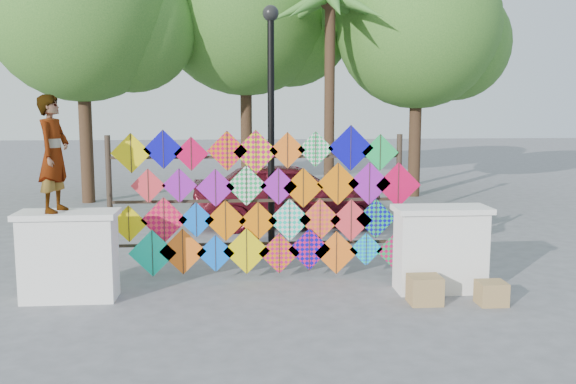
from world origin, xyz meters
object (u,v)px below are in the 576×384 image
object	(u,v)px
kite_rack	(266,205)
sedan	(287,194)
vendor_woman	(54,154)
lamppost	(271,109)

from	to	relation	value
kite_rack	sedan	world-z (taller)	kite_rack
vendor_woman	lamppost	bearing A→B (deg)	-43.63
sedan	lamppost	xyz separation A→B (m)	(-0.53, -3.08, 1.95)
lamppost	vendor_woman	bearing A→B (deg)	-144.99
kite_rack	sedan	distance (m)	4.43
kite_rack	lamppost	bearing A→B (deg)	82.99
vendor_woman	sedan	world-z (taller)	vendor_woman
kite_rack	vendor_woman	bearing A→B (deg)	-162.84
sedan	lamppost	world-z (taller)	lamppost
kite_rack	sedan	xyz separation A→B (m)	(0.69, 4.35, -0.46)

